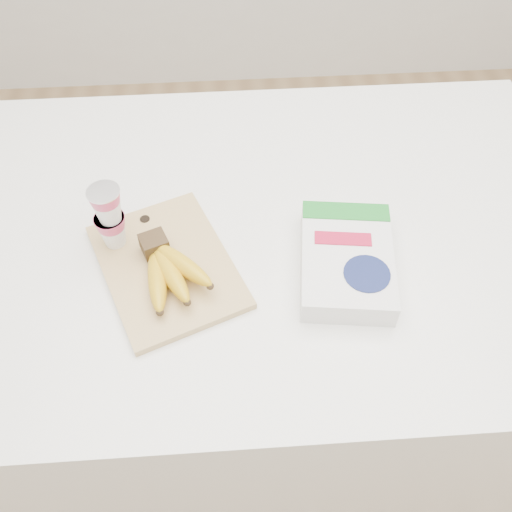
{
  "coord_description": "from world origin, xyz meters",
  "views": [
    {
      "loc": [
        -0.06,
        -0.76,
        1.88
      ],
      "look_at": [
        -0.01,
        -0.11,
        1.06
      ],
      "focal_mm": 40.0,
      "sensor_mm": 36.0,
      "label": 1
    }
  ],
  "objects_px": {
    "cutting_board": "(167,266)",
    "cereal_box": "(347,261)",
    "table": "(258,350)",
    "bananas": "(168,269)",
    "yogurt_stack": "(109,216)"
  },
  "relations": [
    {
      "from": "cutting_board",
      "to": "cereal_box",
      "type": "xyz_separation_m",
      "value": [
        0.34,
        -0.02,
        0.02
      ]
    },
    {
      "from": "table",
      "to": "yogurt_stack",
      "type": "xyz_separation_m",
      "value": [
        -0.28,
        -0.04,
        0.6
      ]
    },
    {
      "from": "table",
      "to": "cereal_box",
      "type": "bearing_deg",
      "value": -38.3
    },
    {
      "from": "table",
      "to": "yogurt_stack",
      "type": "bearing_deg",
      "value": -171.89
    },
    {
      "from": "yogurt_stack",
      "to": "cereal_box",
      "type": "bearing_deg",
      "value": -10.92
    },
    {
      "from": "cutting_board",
      "to": "table",
      "type": "bearing_deg",
      "value": 6.83
    },
    {
      "from": "table",
      "to": "cereal_box",
      "type": "xyz_separation_m",
      "value": [
        0.16,
        -0.12,
        0.54
      ]
    },
    {
      "from": "yogurt_stack",
      "to": "cereal_box",
      "type": "height_order",
      "value": "yogurt_stack"
    },
    {
      "from": "table",
      "to": "cereal_box",
      "type": "distance_m",
      "value": 0.57
    },
    {
      "from": "bananas",
      "to": "yogurt_stack",
      "type": "height_order",
      "value": "yogurt_stack"
    },
    {
      "from": "cutting_board",
      "to": "bananas",
      "type": "bearing_deg",
      "value": -99.29
    },
    {
      "from": "cutting_board",
      "to": "bananas",
      "type": "xyz_separation_m",
      "value": [
        0.01,
        -0.03,
        0.03
      ]
    },
    {
      "from": "table",
      "to": "cereal_box",
      "type": "height_order",
      "value": "cereal_box"
    },
    {
      "from": "table",
      "to": "yogurt_stack",
      "type": "height_order",
      "value": "yogurt_stack"
    },
    {
      "from": "table",
      "to": "cutting_board",
      "type": "distance_m",
      "value": 0.56
    }
  ]
}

